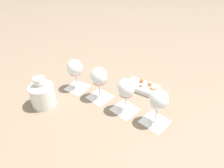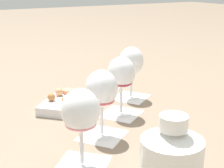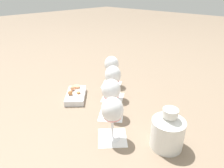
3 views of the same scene
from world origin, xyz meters
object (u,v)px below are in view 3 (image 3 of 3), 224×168
Objects in this scene: wine_glass_0 at (112,111)px; wine_glass_1 at (111,91)px; wine_glass_3 at (112,66)px; wine_glass_2 at (113,76)px; ceramic_vase at (168,131)px; snack_dish at (76,95)px.

wine_glass_0 and wine_glass_1 have the same top height.
wine_glass_3 is at bearing 43.81° from wine_glass_0.
wine_glass_1 and wine_glass_3 have the same top height.
wine_glass_2 is 1.00× the size of wine_glass_3.
wine_glass_0 is 0.16m from wine_glass_1.
wine_glass_1 reaches higher than ceramic_vase.
ceramic_vase is (0.11, -0.17, -0.05)m from wine_glass_0.
wine_glass_1 is at bearing -136.91° from wine_glass_3.
snack_dish is at bearing 173.05° from wine_glass_3.
wine_glass_2 is 0.16m from wine_glass_3.
wine_glass_0 is 0.32m from wine_glass_2.
wine_glass_0 is at bearing -134.73° from wine_glass_1.
snack_dish is at bearing 91.04° from ceramic_vase.
ceramic_vase is at bearing -90.92° from wine_glass_1.
ceramic_vase is at bearing -115.27° from wine_glass_3.
wine_glass_2 is 1.11× the size of ceramic_vase.
wine_glass_3 is (0.34, 0.33, -0.00)m from wine_glass_0.
ceramic_vase is at bearing -108.17° from wine_glass_2.
wine_glass_1 is 1.00× the size of wine_glass_3.
snack_dish is (-0.14, 0.14, -0.11)m from wine_glass_2.
ceramic_vase is 0.83× the size of snack_dish.
wine_glass_1 reaches higher than snack_dish.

